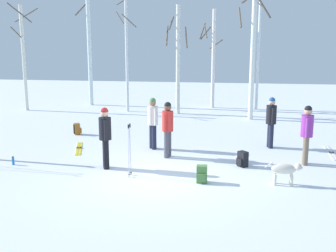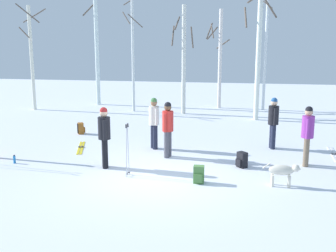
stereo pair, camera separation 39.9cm
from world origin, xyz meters
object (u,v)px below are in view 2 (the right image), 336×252
person_1 (168,126)px  birch_tree_4 (219,57)px  person_4 (104,133)px  ski_pair_lying_0 (81,148)px  birch_tree_0 (32,55)px  backpack_1 (81,128)px  water_bottle_0 (14,159)px  person_3 (154,120)px  ski_pair_lying_1 (334,154)px  birch_tree_1 (96,35)px  birch_tree_2 (133,38)px  birch_tree_3 (184,58)px  person_2 (308,132)px  birch_tree_6 (266,37)px  dog (283,171)px  person_0 (273,120)px  backpack_2 (242,160)px  backpack_0 (199,175)px  birch_tree_5 (259,33)px  ski_poles_0 (127,148)px

person_1 → birch_tree_4: (0.52, 10.84, 1.88)m
person_4 → ski_pair_lying_0: person_4 is taller
birch_tree_0 → backpack_1: bearing=-45.8°
water_bottle_0 → person_3: bearing=36.0°
ski_pair_lying_1 → backpack_1: (-9.15, 1.14, 0.20)m
backpack_1 → person_4: bearing=-57.2°
water_bottle_0 → backpack_1: bearing=88.1°
birch_tree_1 → birch_tree_2: 3.55m
person_4 → birch_tree_3: 9.95m
person_2 → birch_tree_1: 15.46m
backpack_1 → birch_tree_0: birch_tree_0 is taller
water_bottle_0 → birch_tree_6: birch_tree_6 is taller
ski_pair_lying_1 → dog: bearing=-117.4°
birch_tree_3 → person_0: bearing=-57.0°
backpack_2 → birch_tree_4: 11.87m
backpack_0 → birch_tree_5: bearing=82.0°
dog → birch_tree_2: (-7.09, 10.57, 3.47)m
person_1 → person_3: bearing=126.0°
birch_tree_1 → birch_tree_2: birch_tree_1 is taller
ski_pair_lying_0 → ski_pair_lying_1: 8.24m
dog → birch_tree_2: birch_tree_2 is taller
person_4 → birch_tree_6: size_ratio=0.23×
ski_pair_lying_0 → person_0: bearing=12.1°
person_0 → person_4: same height
person_3 → ski_pair_lying_0: person_3 is taller
person_4 → birch_tree_3: bearing=87.5°
birch_tree_6 → person_2: bearing=-84.3°
backpack_0 → person_0: bearing=64.5°
person_4 → backpack_1: (-2.60, 4.03, -0.77)m
birch_tree_5 → backpack_2: bearing=-92.4°
person_3 → backpack_0: person_3 is taller
person_2 → water_bottle_0: (-8.26, -1.61, -0.86)m
person_3 → birch_tree_3: bearing=92.9°
backpack_1 → water_bottle_0: backpack_1 is taller
birch_tree_5 → person_4: bearing=-115.0°
ski_poles_0 → birch_tree_1: 14.45m
person_0 → birch_tree_0: bearing=153.8°
person_0 → backpack_0: size_ratio=3.90×
person_1 → person_2: (4.04, -0.03, 0.00)m
birch_tree_2 → backpack_2: bearing=-56.6°
birch_tree_6 → backpack_0: bearing=-97.6°
birch_tree_5 → ski_poles_0: bearing=-109.1°
person_2 → birch_tree_1: size_ratio=0.21×
birch_tree_3 → water_bottle_0: bearing=-107.6°
birch_tree_2 → birch_tree_4: (4.31, 2.25, -1.00)m
person_2 → person_3: bearing=168.4°
dog → birch_tree_4: 13.35m
dog → ski_pair_lying_1: bearing=62.6°
backpack_2 → birch_tree_6: birch_tree_6 is taller
backpack_0 → birch_tree_5: (1.33, 9.50, 3.80)m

